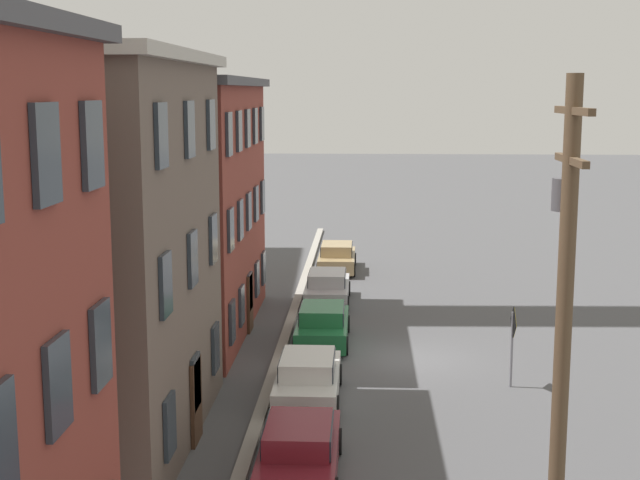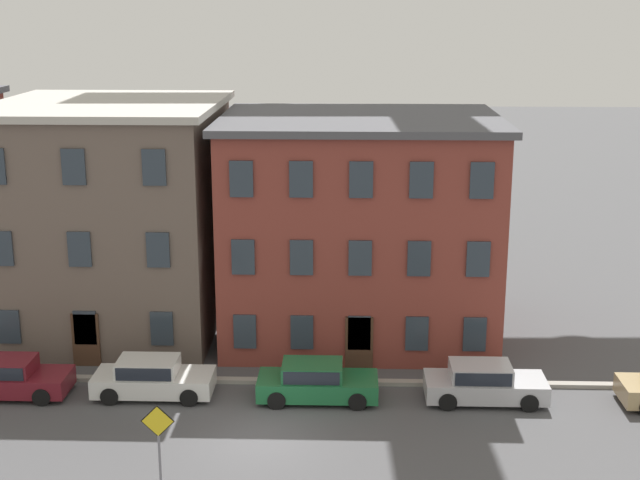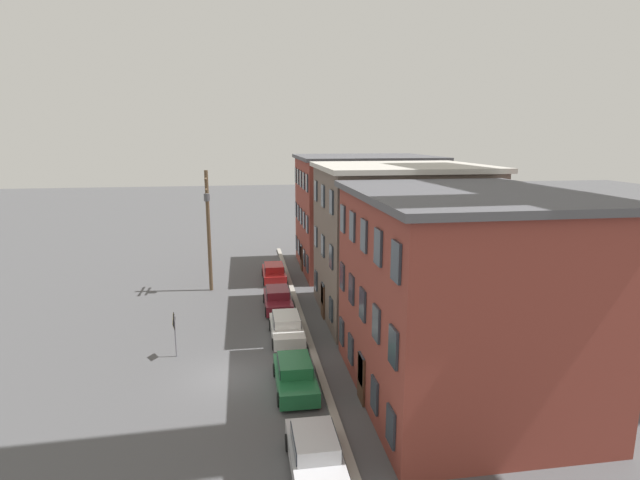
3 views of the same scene
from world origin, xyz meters
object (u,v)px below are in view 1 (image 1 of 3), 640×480
at_px(car_white, 308,377).
at_px(car_tan, 337,256).
at_px(car_maroon, 299,449).
at_px(caution_sign, 513,333).
at_px(car_silver, 327,287).
at_px(car_green, 323,323).
at_px(utility_pole, 563,320).

height_order(car_white, car_tan, same).
bearing_deg(car_maroon, car_white, 1.50).
distance_m(car_maroon, caution_sign, 9.26).
height_order(car_maroon, caution_sign, caution_sign).
distance_m(car_silver, car_tan, 7.05).
bearing_deg(car_silver, car_tan, -1.47).
bearing_deg(caution_sign, car_maroon, 138.83).
xyz_separation_m(car_green, caution_sign, (-4.50, -6.06, 0.97)).
xyz_separation_m(car_maroon, car_tan, (24.61, -0.09, 0.00)).
bearing_deg(car_green, caution_sign, -126.58).
distance_m(car_silver, utility_pole, 23.55).
bearing_deg(caution_sign, utility_pole, 174.21).
xyz_separation_m(car_green, utility_pole, (-16.45, -4.85, 4.49)).
distance_m(car_maroon, car_silver, 17.56).
relative_size(car_maroon, utility_pole, 0.47).
relative_size(car_green, caution_sign, 1.72).
bearing_deg(car_tan, car_maroon, 179.78).
distance_m(car_tan, caution_sign, 18.68).
xyz_separation_m(car_silver, caution_sign, (-10.63, -6.15, 0.97)).
xyz_separation_m(caution_sign, utility_pole, (-11.95, 1.21, 3.52)).
xyz_separation_m(car_white, utility_pole, (-10.37, -4.99, 4.49)).
height_order(car_white, car_green, same).
distance_m(car_green, utility_pole, 17.73).
xyz_separation_m(car_maroon, car_white, (5.35, 0.14, 0.00)).
xyz_separation_m(car_white, car_silver, (12.22, -0.05, 0.00)).
bearing_deg(car_tan, caution_sign, -161.35).
height_order(car_tan, utility_pole, utility_pole).
height_order(car_silver, caution_sign, caution_sign).
distance_m(car_maroon, car_white, 5.35).
bearing_deg(caution_sign, car_silver, 30.04).
xyz_separation_m(car_silver, car_tan, (7.05, -0.18, 0.00)).
relative_size(car_maroon, caution_sign, 1.72).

